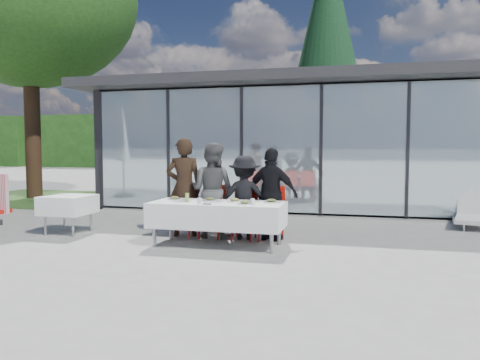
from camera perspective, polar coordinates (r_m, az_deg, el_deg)
name	(u,v)px	position (r m, az deg, el deg)	size (l,w,h in m)	color
ground	(235,251)	(7.65, -0.61, -8.65)	(90.00, 90.00, 0.00)	#97958F
pavilion	(363,132)	(15.38, 14.79, 5.62)	(14.80, 8.80, 3.44)	gray
treeline	(307,140)	(35.43, 8.15, 4.81)	(62.50, 2.00, 4.40)	#183C13
dining_table	(217,215)	(7.96, -2.78, -4.23)	(2.26, 0.96, 0.75)	white
diner_a	(184,187)	(8.86, -6.83, -0.87)	(0.68, 0.68, 1.86)	black
diner_chair_a	(185,207)	(8.94, -6.71, -3.34)	(0.44, 0.44, 0.97)	red
diner_b	(212,190)	(8.68, -3.42, -1.27)	(0.85, 0.85, 1.76)	#545454
diner_chair_b	(213,208)	(8.76, -3.33, -3.47)	(0.44, 0.44, 0.97)	red
diner_c	(244,198)	(8.53, 0.54, -2.16)	(0.98, 0.98, 1.52)	black
diner_chair_c	(245,209)	(8.59, 0.61, -3.61)	(0.44, 0.44, 0.97)	red
diner_d	(272,194)	(8.41, 3.90, -1.76)	(0.98, 0.98, 1.67)	black
diner_chair_d	(272,210)	(8.48, 3.94, -3.72)	(0.44, 0.44, 0.97)	red
plate_a	(175,198)	(8.36, -7.98, -2.22)	(0.25, 0.25, 0.07)	silver
plate_b	(210,199)	(8.13, -3.71, -2.36)	(0.25, 0.25, 0.07)	silver
plate_c	(234,200)	(7.95, -0.69, -2.49)	(0.25, 0.25, 0.07)	silver
plate_d	(271,201)	(7.84, 3.84, -2.60)	(0.25, 0.25, 0.07)	silver
plate_extra	(245,203)	(7.60, 0.59, -2.80)	(0.25, 0.25, 0.07)	silver
juice_bottle	(187,197)	(8.04, -6.47, -2.11)	(0.06, 0.06, 0.15)	#7EAC48
drinking_glasses	(226,201)	(7.63, -1.75, -2.59)	(0.95, 0.16, 0.10)	silver
folded_eyeglasses	(207,204)	(7.62, -4.03, -2.93)	(0.14, 0.03, 0.01)	black
spare_table_left	(68,205)	(9.71, -20.22, -2.88)	(0.86, 0.86, 0.74)	white
spare_chair_b	(465,198)	(11.77, 25.79, -1.95)	(0.59, 0.59, 0.97)	red
lounger	(472,214)	(11.10, 26.42, -3.76)	(0.89, 1.43, 0.72)	silver
conifer_tree	(327,44)	(20.71, 10.60, 15.95)	(4.00, 4.00, 10.50)	#382316
grass_patch	(35,198)	(16.92, -23.73, -1.99)	(5.00, 5.00, 0.02)	#385926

